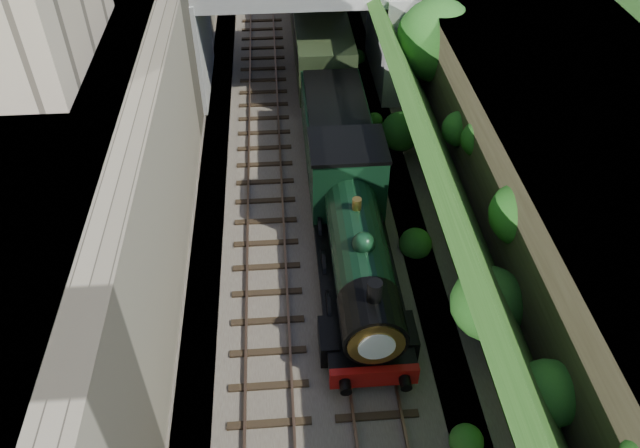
# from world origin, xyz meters

# --- Properties ---
(trackbed) EXTENTS (10.00, 90.00, 0.20)m
(trackbed) POSITION_xyz_m (0.00, 20.00, 0.10)
(trackbed) COLOR #473F38
(trackbed) RESTS_ON ground
(retaining_wall) EXTENTS (1.00, 90.00, 7.00)m
(retaining_wall) POSITION_xyz_m (-5.50, 20.00, 3.50)
(retaining_wall) COLOR #756B56
(retaining_wall) RESTS_ON ground
(street_plateau_left) EXTENTS (6.00, 90.00, 7.00)m
(street_plateau_left) POSITION_xyz_m (-9.00, 20.00, 3.50)
(street_plateau_left) COLOR #262628
(street_plateau_left) RESTS_ON ground
(street_plateau_right) EXTENTS (8.00, 90.00, 6.25)m
(street_plateau_right) POSITION_xyz_m (9.50, 20.00, 3.12)
(street_plateau_right) COLOR #262628
(street_plateau_right) RESTS_ON ground
(embankment_slope) EXTENTS (4.33, 90.00, 6.36)m
(embankment_slope) POSITION_xyz_m (5.08, 18.80, 2.89)
(embankment_slope) COLOR #1E4714
(embankment_slope) RESTS_ON ground
(track_left) EXTENTS (2.50, 90.00, 0.20)m
(track_left) POSITION_xyz_m (-2.00, 20.00, 0.25)
(track_left) COLOR black
(track_left) RESTS_ON trackbed
(track_right) EXTENTS (2.50, 90.00, 0.20)m
(track_right) POSITION_xyz_m (1.20, 20.00, 0.25)
(track_right) COLOR black
(track_right) RESTS_ON trackbed
(road_bridge) EXTENTS (16.00, 6.40, 7.25)m
(road_bridge) POSITION_xyz_m (0.94, 24.00, 4.08)
(road_bridge) COLOR gray
(road_bridge) RESTS_ON ground
(tree) EXTENTS (3.60, 3.80, 6.60)m
(tree) POSITION_xyz_m (5.91, 18.80, 4.65)
(tree) COLOR black
(tree) RESTS_ON ground
(locomotive) EXTENTS (3.10, 10.22, 3.83)m
(locomotive) POSITION_xyz_m (1.20, 9.14, 1.89)
(locomotive) COLOR black
(locomotive) RESTS_ON trackbed
(tender) EXTENTS (2.70, 6.00, 3.05)m
(tender) POSITION_xyz_m (1.20, 16.51, 1.62)
(tender) COLOR black
(tender) RESTS_ON trackbed
(coach_front) EXTENTS (2.90, 18.00, 3.70)m
(coach_front) POSITION_xyz_m (1.20, 29.11, 2.05)
(coach_front) COLOR black
(coach_front) RESTS_ON trackbed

